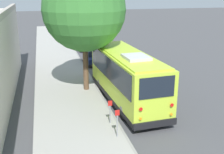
# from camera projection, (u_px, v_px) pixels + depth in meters

# --- Properties ---
(ground_plane) EXTENTS (160.00, 160.00, 0.00)m
(ground_plane) POSITION_uv_depth(u_px,v_px,m) (134.00, 109.00, 17.10)
(ground_plane) COLOR #474749
(sidewalk_slab) EXTENTS (80.00, 4.31, 0.15)m
(sidewalk_slab) POSITION_uv_depth(u_px,v_px,m) (72.00, 114.00, 16.21)
(sidewalk_slab) COLOR #A3A099
(sidewalk_slab) RESTS_ON ground
(curb_strip) EXTENTS (80.00, 0.14, 0.15)m
(curb_strip) POSITION_uv_depth(u_px,v_px,m) (110.00, 110.00, 16.72)
(curb_strip) COLOR gray
(curb_strip) RESTS_ON ground
(shuttle_bus) EXTENTS (8.92, 3.03, 3.39)m
(shuttle_bus) POSITION_uv_depth(u_px,v_px,m) (126.00, 75.00, 17.70)
(shuttle_bus) COLOR #BCDB38
(shuttle_bus) RESTS_ON ground
(parked_sedan_navy) EXTENTS (4.38, 1.87, 1.32)m
(parked_sedan_navy) POSITION_uv_depth(u_px,v_px,m) (95.00, 56.00, 27.58)
(parked_sedan_navy) COLOR #19234C
(parked_sedan_navy) RESTS_ON ground
(parked_sedan_blue) EXTENTS (4.55, 1.87, 1.33)m
(parked_sedan_blue) POSITION_uv_depth(u_px,v_px,m) (84.00, 44.00, 33.81)
(parked_sedan_blue) COLOR navy
(parked_sedan_blue) RESTS_ON ground
(parked_sedan_white) EXTENTS (4.66, 1.89, 1.32)m
(parked_sedan_white) POSITION_uv_depth(u_px,v_px,m) (77.00, 36.00, 39.12)
(parked_sedan_white) COLOR silver
(parked_sedan_white) RESTS_ON ground
(parked_sedan_silver) EXTENTS (4.63, 1.88, 1.27)m
(parked_sedan_silver) POSITION_uv_depth(u_px,v_px,m) (70.00, 30.00, 45.54)
(parked_sedan_silver) COLOR #A8AAAF
(parked_sedan_silver) RESTS_ON ground
(street_tree) EXTENTS (5.51, 5.51, 9.12)m
(street_tree) POSITION_uv_depth(u_px,v_px,m) (84.00, 4.00, 18.37)
(street_tree) COLOR brown
(street_tree) RESTS_ON sidewalk_slab
(sign_post_near) EXTENTS (0.06, 0.22, 1.41)m
(sign_post_near) POSITION_uv_depth(u_px,v_px,m) (117.00, 123.00, 13.41)
(sign_post_near) COLOR gray
(sign_post_near) RESTS_ON sidewalk_slab
(sign_post_far) EXTENTS (0.06, 0.22, 1.31)m
(sign_post_far) POSITION_uv_depth(u_px,v_px,m) (110.00, 112.00, 14.74)
(sign_post_far) COLOR gray
(sign_post_far) RESTS_ON sidewalk_slab
(fire_hydrant) EXTENTS (0.22, 0.22, 0.81)m
(fire_hydrant) POSITION_uv_depth(u_px,v_px,m) (85.00, 71.00, 22.96)
(fire_hydrant) COLOR red
(fire_hydrant) RESTS_ON sidewalk_slab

